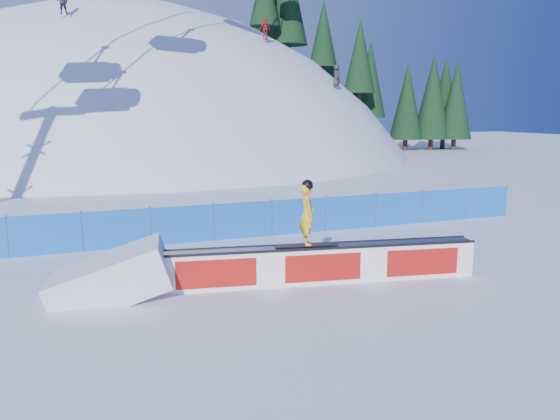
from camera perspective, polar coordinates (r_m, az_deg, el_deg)
name	(u,v)px	position (r m, az deg, el deg)	size (l,w,h in m)	color
ground	(296,276)	(14.03, 1.63, -6.86)	(160.00, 160.00, 0.00)	silver
snow_hill	(137,332)	(58.92, -14.74, -12.18)	(64.00, 64.00, 64.00)	white
treeline	(360,61)	(60.66, 8.33, 15.13)	(24.31, 12.91, 21.85)	#382316
safety_fence	(243,220)	(17.99, -3.88, -1.07)	(22.05, 0.05, 1.30)	blue
rail_box	(320,264)	(13.39, 4.25, -5.64)	(7.84, 1.89, 0.94)	white
snow_ramp	(112,295)	(13.16, -17.11, -8.48)	(2.58, 1.72, 0.97)	silver
snowboarder	(307,213)	(13.02, 2.85, -0.36)	(1.56, 0.59, 1.60)	black
distant_skiers	(177,17)	(44.26, -10.69, 19.16)	(20.53, 10.08, 8.88)	#211D2B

